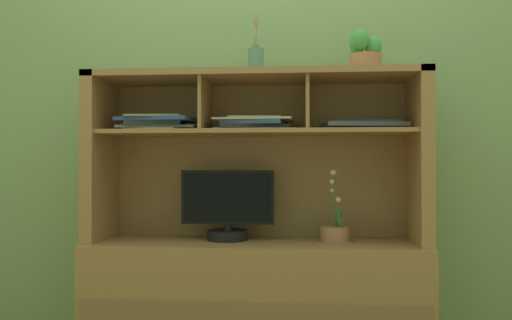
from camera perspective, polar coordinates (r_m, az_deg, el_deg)
name	(u,v)px	position (r m, az deg, el deg)	size (l,w,h in m)	color
back_wall	(260,62)	(2.87, 0.45, 10.31)	(6.00, 0.02, 2.80)	#85A469
media_console	(256,263)	(2.60, 0.01, -10.89)	(1.57, 0.51, 1.29)	#A47648
tv_monitor	(228,209)	(2.59, -3.02, -5.25)	(0.45, 0.20, 0.34)	black
potted_orchid	(335,233)	(2.56, 8.36, -7.62)	(0.16, 0.16, 0.34)	#A86F4B
magazine_stack_left	(363,126)	(2.61, 11.22, 3.58)	(0.41, 0.28, 0.04)	#323D4A
magazine_stack_centre	(157,123)	(2.61, -10.45, 3.89)	(0.38, 0.29, 0.07)	beige
magazine_stack_right	(254,124)	(2.58, -0.17, 3.82)	(0.40, 0.28, 0.06)	beige
diffuser_bottle	(256,60)	(2.59, -0.02, 10.53)	(0.08, 0.08, 0.29)	slate
potted_succulent	(365,56)	(2.59, 11.43, 10.78)	(0.17, 0.17, 0.20)	#BB744C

